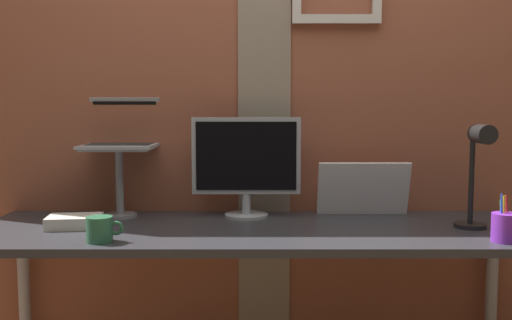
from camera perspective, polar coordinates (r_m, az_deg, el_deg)
name	(u,v)px	position (r m, az deg, el deg)	size (l,w,h in m)	color
brick_wall_back	(269,102)	(2.53, 1.29, 5.82)	(3.13, 0.16, 2.45)	#9E563D
desk	(256,245)	(2.20, 0.01, -8.53)	(2.16, 0.67, 0.75)	#333338
monitor	(244,160)	(2.36, -1.19, -0.03)	(0.45, 0.18, 0.42)	#ADB2B7
laptop_stand	(117,171)	(2.43, -13.79, -1.08)	(0.28, 0.22, 0.29)	gray
laptop	(120,134)	(2.49, -13.49, 2.59)	(0.30, 0.30, 0.21)	#ADB2B7
whiteboard_panel	(361,189)	(2.45, 10.54, -2.86)	(0.39, 0.02, 0.24)	white
desk_lamp	(475,165)	(2.25, 21.17, -0.44)	(0.12, 0.20, 0.40)	black
pen_cup	(503,227)	(2.12, 23.56, -6.20)	(0.09, 0.09, 0.17)	purple
coffee_mug	(98,229)	(2.02, -15.60, -6.74)	(0.13, 0.09, 0.09)	#33724C
paper_clutter_stack	(72,222)	(2.29, -17.98, -5.92)	(0.20, 0.14, 0.05)	silver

